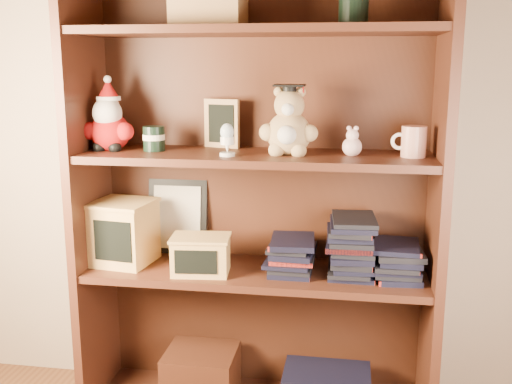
% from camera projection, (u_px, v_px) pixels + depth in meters
% --- Properties ---
extents(bookcase, '(1.20, 0.35, 1.60)m').
position_uv_depth(bookcase, '(258.00, 201.00, 2.04)').
color(bookcase, '#452113').
rests_on(bookcase, ground).
extents(shelf_lower, '(1.14, 0.33, 0.02)m').
position_uv_depth(shelf_lower, '(256.00, 273.00, 2.04)').
color(shelf_lower, '#452113').
rests_on(shelf_lower, ground).
extents(shelf_upper, '(1.14, 0.33, 0.02)m').
position_uv_depth(shelf_upper, '(256.00, 157.00, 1.96)').
color(shelf_upper, '#452113').
rests_on(shelf_upper, ground).
extents(santa_plush, '(0.18, 0.13, 0.26)m').
position_uv_depth(santa_plush, '(109.00, 122.00, 2.01)').
color(santa_plush, '#A50F0F').
rests_on(santa_plush, shelf_upper).
extents(teachers_tin, '(0.07, 0.07, 0.08)m').
position_uv_depth(teachers_tin, '(154.00, 138.00, 2.00)').
color(teachers_tin, black).
rests_on(teachers_tin, shelf_upper).
extents(chalkboard_plaque, '(0.13, 0.09, 0.17)m').
position_uv_depth(chalkboard_plaque, '(222.00, 124.00, 2.07)').
color(chalkboard_plaque, '#9E7547').
rests_on(chalkboard_plaque, shelf_upper).
extents(egg_cup, '(0.05, 0.05, 0.10)m').
position_uv_depth(egg_cup, '(227.00, 139.00, 1.89)').
color(egg_cup, white).
rests_on(egg_cup, shelf_upper).
extents(grad_teddy_bear, '(0.19, 0.16, 0.23)m').
position_uv_depth(grad_teddy_bear, '(289.00, 127.00, 1.91)').
color(grad_teddy_bear, tan).
rests_on(grad_teddy_bear, shelf_upper).
extents(pink_figurine, '(0.06, 0.06, 0.10)m').
position_uv_depth(pink_figurine, '(352.00, 144.00, 1.90)').
color(pink_figurine, beige).
rests_on(pink_figurine, shelf_upper).
extents(teacher_mug, '(0.11, 0.08, 0.10)m').
position_uv_depth(teacher_mug, '(413.00, 142.00, 1.87)').
color(teacher_mug, silver).
rests_on(teacher_mug, shelf_upper).
extents(certificate_frame, '(0.22, 0.06, 0.27)m').
position_uv_depth(certificate_frame, '(178.00, 217.00, 2.19)').
color(certificate_frame, black).
rests_on(certificate_frame, shelf_lower).
extents(treats_box, '(0.23, 0.23, 0.22)m').
position_uv_depth(treats_box, '(123.00, 232.00, 2.09)').
color(treats_box, '#DCAA5A').
rests_on(treats_box, shelf_lower).
extents(pencils_box, '(0.21, 0.16, 0.13)m').
position_uv_depth(pencils_box, '(201.00, 254.00, 1.99)').
color(pencils_box, '#DCAA5A').
rests_on(pencils_box, shelf_lower).
extents(book_stack_left, '(0.14, 0.20, 0.11)m').
position_uv_depth(book_stack_left, '(290.00, 255.00, 2.01)').
color(book_stack_left, black).
rests_on(book_stack_left, shelf_lower).
extents(book_stack_mid, '(0.14, 0.20, 0.19)m').
position_uv_depth(book_stack_mid, '(352.00, 247.00, 1.97)').
color(book_stack_mid, black).
rests_on(book_stack_mid, shelf_lower).
extents(book_stack_right, '(0.14, 0.20, 0.11)m').
position_uv_depth(book_stack_right, '(397.00, 261.00, 1.96)').
color(book_stack_right, black).
rests_on(book_stack_right, shelf_lower).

